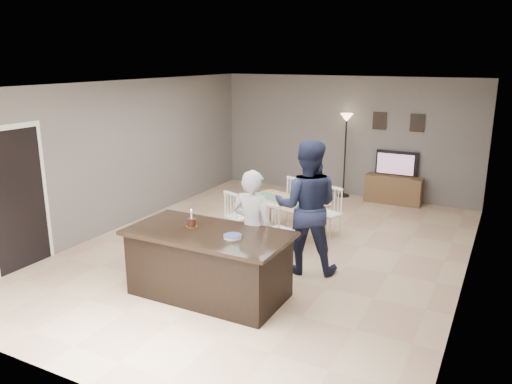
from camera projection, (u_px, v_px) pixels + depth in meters
The scene contains 14 objects.
floor at pixel (268, 250), 8.28m from camera, with size 8.00×8.00×0.00m, color tan.
room_shell at pixel (269, 151), 7.84m from camera, with size 8.00×8.00×8.00m.
kitchen_island at pixel (209, 263), 6.62m from camera, with size 2.15×1.10×0.90m.
tv_console at pixel (393, 190), 10.89m from camera, with size 1.20×0.40×0.60m, color brown.
television at pixel (396, 164), 10.81m from camera, with size 0.91×0.12×0.53m, color black.
tv_screen_glow at pixel (395, 164), 10.74m from camera, with size 0.78×0.78×0.00m, color orange.
picture_frames at pixel (398, 122), 10.71m from camera, with size 1.10×0.02×0.38m.
doorway at pixel (17, 187), 7.31m from camera, with size 0.00×2.10×2.65m.
woman at pixel (253, 229), 6.83m from camera, with size 0.60×0.40×1.65m, color #B9B9BE.
man at pixel (307, 207), 7.26m from camera, with size 0.96×0.75×1.98m, color #1A203B.
birthday_cake at pixel (192, 222), 6.69m from camera, with size 0.16×0.16×0.24m.
plate_stack at pixel (233, 236), 6.27m from camera, with size 0.24×0.24×0.04m.
dining_table at pixel (284, 207), 8.73m from camera, with size 1.82×1.98×0.88m.
floor_lamp at pixel (346, 133), 11.11m from camera, with size 0.28×0.28×1.89m.
Camera 1 is at (3.38, -6.96, 3.10)m, focal length 35.00 mm.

